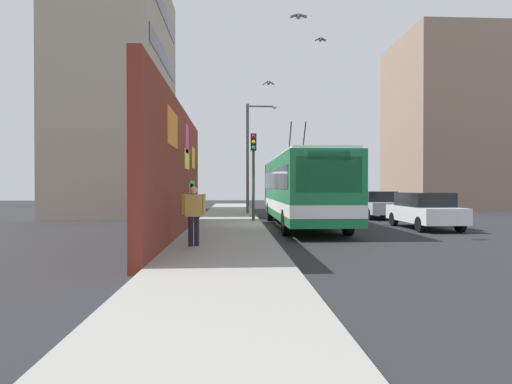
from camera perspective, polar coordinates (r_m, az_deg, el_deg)
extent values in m
plane|color=#232326|center=(20.01, 0.86, -4.58)|extent=(80.00, 80.00, 0.00)
cube|color=gray|center=(19.97, -3.74, -4.38)|extent=(48.00, 3.20, 0.15)
cube|color=maroon|center=(15.86, -10.30, 2.64)|extent=(13.66, 0.30, 4.75)
cube|color=#F2338C|center=(17.51, -9.12, 6.94)|extent=(1.04, 0.02, 1.14)
cube|color=green|center=(19.56, -8.42, -0.63)|extent=(1.97, 0.02, 1.45)
cube|color=orange|center=(13.55, -10.96, 8.25)|extent=(2.13, 0.02, 1.10)
cube|color=yellow|center=(17.44, -9.11, 4.31)|extent=(1.57, 0.02, 0.79)
cube|color=yellow|center=(19.11, -8.55, -1.07)|extent=(1.59, 0.02, 1.43)
cube|color=yellow|center=(20.09, -8.29, 4.48)|extent=(1.20, 0.02, 0.95)
cube|color=#9E937F|center=(31.84, -17.61, 12.27)|extent=(12.10, 6.03, 16.51)
cube|color=black|center=(30.66, -12.07, 5.46)|extent=(10.29, 0.04, 1.10)
cube|color=black|center=(31.10, -12.08, 11.34)|extent=(10.29, 0.04, 1.10)
cube|color=black|center=(31.85, -12.10, 17.01)|extent=(10.29, 0.04, 1.10)
cube|color=black|center=(32.89, -12.11, 22.36)|extent=(10.29, 0.04, 1.10)
cube|color=gray|center=(40.93, 23.95, 8.23)|extent=(9.49, 8.41, 14.52)
cube|color=black|center=(42.72, 29.01, 4.03)|extent=(8.06, 0.04, 1.10)
cube|color=black|center=(43.03, 29.03, 8.28)|extent=(8.06, 0.04, 1.10)
cube|color=black|center=(43.58, 29.05, 12.46)|extent=(8.06, 0.04, 1.10)
cube|color=#19723F|center=(19.89, 6.09, 0.51)|extent=(11.35, 2.59, 2.66)
cube|color=silver|center=(19.94, 6.09, 4.50)|extent=(10.89, 2.38, 0.12)
cube|color=white|center=(19.91, 6.09, -1.72)|extent=(11.37, 2.61, 0.44)
cube|color=black|center=(14.34, 9.64, 2.31)|extent=(0.04, 2.20, 1.19)
cube|color=black|center=(19.90, 6.09, 1.66)|extent=(10.44, 2.62, 0.85)
cube|color=orange|center=(14.38, 9.63, 4.75)|extent=(0.06, 1.43, 0.28)
cylinder|color=black|center=(21.74, 6.30, 6.41)|extent=(1.43, 0.06, 2.00)
cylinder|color=black|center=(21.64, 4.46, 6.43)|extent=(1.43, 0.06, 2.00)
cylinder|color=black|center=(16.64, 12.07, -3.93)|extent=(1.00, 0.28, 1.00)
cylinder|color=black|center=(16.19, 3.98, -4.04)|extent=(1.00, 0.28, 1.00)
cylinder|color=black|center=(23.71, 7.52, -2.56)|extent=(1.00, 0.28, 1.00)
cylinder|color=black|center=(23.40, 1.84, -2.59)|extent=(1.00, 0.28, 1.00)
cube|color=white|center=(20.21, 21.40, -2.72)|extent=(4.39, 1.85, 0.66)
cube|color=black|center=(20.27, 21.31, -0.93)|extent=(2.64, 1.66, 0.60)
cylinder|color=black|center=(19.30, 25.41, -3.88)|extent=(0.64, 0.22, 0.64)
cylinder|color=black|center=(18.58, 20.92, -4.03)|extent=(0.64, 0.22, 0.64)
cylinder|color=black|center=(21.89, 21.80, -3.33)|extent=(0.64, 0.22, 0.64)
cylinder|color=black|center=(21.26, 17.75, -3.44)|extent=(0.64, 0.22, 0.64)
cube|color=#B7B7BC|center=(26.04, 15.71, -1.96)|extent=(4.14, 1.86, 0.66)
cube|color=black|center=(26.10, 15.66, -0.57)|extent=(2.49, 1.67, 0.60)
cylinder|color=black|center=(25.06, 18.51, -2.82)|extent=(0.64, 0.22, 0.64)
cylinder|color=black|center=(24.50, 14.89, -2.89)|extent=(0.64, 0.22, 0.64)
cylinder|color=black|center=(27.62, 16.43, -2.50)|extent=(0.64, 0.22, 0.64)
cylinder|color=black|center=(27.11, 13.12, -2.55)|extent=(0.64, 0.22, 0.64)
cube|color=#B21E19|center=(32.21, 12.04, -1.45)|extent=(4.32, 1.79, 0.66)
cube|color=black|center=(32.28, 12.00, -0.33)|extent=(2.59, 1.61, 0.60)
cylinder|color=black|center=(31.08, 14.13, -2.14)|extent=(0.64, 0.22, 0.64)
cylinder|color=black|center=(30.65, 11.29, -2.17)|extent=(0.64, 0.22, 0.64)
cylinder|color=black|center=(33.81, 12.71, -1.91)|extent=(0.64, 0.22, 0.64)
cylinder|color=black|center=(33.42, 10.09, -1.94)|extent=(0.64, 0.22, 0.64)
cylinder|color=#1E1E2D|center=(12.40, -7.85, -5.16)|extent=(0.14, 0.14, 0.84)
cylinder|color=#1E1E2D|center=(12.41, -8.64, -5.16)|extent=(0.14, 0.14, 0.84)
cube|color=gold|center=(12.35, -8.25, -1.78)|extent=(0.22, 0.49, 0.63)
cylinder|color=gold|center=(12.33, -6.89, -1.63)|extent=(0.09, 0.09, 0.60)
cylinder|color=gold|center=(12.38, -9.61, -1.63)|extent=(0.09, 0.09, 0.60)
sphere|color=tan|center=(12.34, -8.26, 0.21)|extent=(0.23, 0.23, 0.23)
cylinder|color=#2D382D|center=(21.53, -0.35, 1.99)|extent=(0.14, 0.14, 4.35)
cube|color=black|center=(21.42, -0.33, 6.62)|extent=(0.20, 0.28, 0.84)
sphere|color=red|center=(21.35, -0.31, 7.40)|extent=(0.18, 0.18, 0.18)
sphere|color=yellow|center=(21.31, -0.31, 6.65)|extent=(0.18, 0.18, 0.18)
sphere|color=green|center=(21.29, -0.31, 5.90)|extent=(0.18, 0.18, 0.18)
cylinder|color=#4C4C51|center=(27.49, -1.12, 4.43)|extent=(0.18, 0.18, 6.97)
cylinder|color=#4C4C51|center=(27.95, 0.67, 11.26)|extent=(0.10, 1.71, 0.10)
ellipsoid|color=silver|center=(28.00, 2.45, 11.14)|extent=(0.44, 0.28, 0.20)
ellipsoid|color=slate|center=(15.62, 5.65, 22.08)|extent=(0.32, 0.14, 0.12)
cube|color=slate|center=(15.65, 6.20, 22.15)|extent=(0.20, 0.28, 0.09)
cube|color=slate|center=(15.61, 5.10, 22.21)|extent=(0.20, 0.28, 0.09)
ellipsoid|color=#47474C|center=(20.74, 1.67, 14.14)|extent=(0.32, 0.14, 0.12)
cube|color=#47474C|center=(20.75, 2.07, 14.21)|extent=(0.20, 0.25, 0.17)
cube|color=#47474C|center=(20.73, 1.28, 14.23)|extent=(0.20, 0.25, 0.17)
ellipsoid|color=#47474C|center=(22.29, 8.53, 19.27)|extent=(0.32, 0.14, 0.12)
cube|color=#47474C|center=(22.33, 8.91, 19.32)|extent=(0.20, 0.26, 0.15)
cube|color=#47474C|center=(22.28, 8.16, 19.37)|extent=(0.20, 0.26, 0.15)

